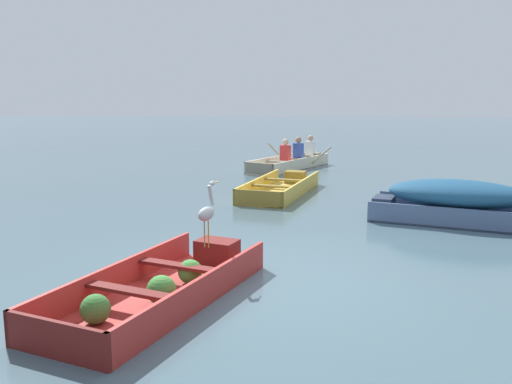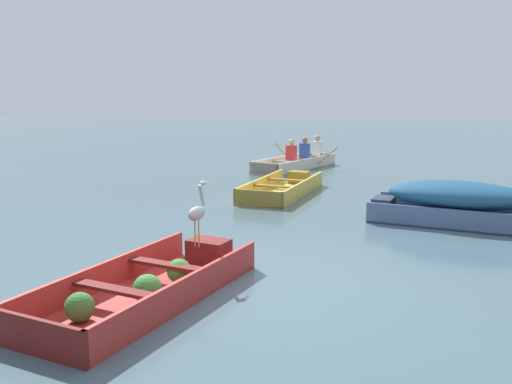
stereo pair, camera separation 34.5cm
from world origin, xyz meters
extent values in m
plane|color=#47606B|center=(0.00, 0.00, 0.00)|extent=(80.00, 80.00, 0.00)
cube|color=#AD2D28|center=(-1.16, -0.80, 0.02)|extent=(2.35, 3.40, 0.04)
cube|color=#AD2D28|center=(-1.69, -0.58, 0.18)|extent=(1.29, 2.95, 0.36)
cube|color=#AD2D28|center=(-0.63, -1.03, 0.18)|extent=(1.29, 2.95, 0.36)
cube|color=maroon|center=(-1.77, -2.25, 0.18)|extent=(1.13, 0.51, 0.36)
cube|color=maroon|center=(-0.61, 0.50, 0.20)|extent=(0.64, 0.54, 0.33)
cube|color=maroon|center=(-0.97, -0.36, 0.27)|extent=(1.08, 0.58, 0.04)
cube|color=maroon|center=(-1.35, -1.24, 0.27)|extent=(1.08, 0.58, 0.04)
sphere|color=#428438|center=(-0.85, -0.33, 0.19)|extent=(0.30, 0.30, 0.30)
sphere|color=#428438|center=(-1.07, -1.01, 0.20)|extent=(0.33, 0.33, 0.33)
sphere|color=#387533|center=(-1.63, -1.55, 0.19)|extent=(0.31, 0.31, 0.31)
cube|color=#475B7F|center=(3.43, 3.20, 0.02)|extent=(3.20, 2.18, 0.04)
cube|color=#475B7F|center=(3.23, 2.66, 0.19)|extent=(2.79, 1.09, 0.37)
cube|color=#475B7F|center=(3.64, 3.74, 0.19)|extent=(2.79, 1.09, 0.37)
cube|color=#273246|center=(2.22, 3.66, 0.21)|extent=(0.53, 0.64, 0.34)
cube|color=#273246|center=(3.02, 3.36, 0.28)|extent=(0.54, 1.10, 0.04)
cube|color=#273246|center=(3.85, 3.04, 0.28)|extent=(0.54, 1.10, 0.04)
ellipsoid|color=navy|center=(3.43, 3.20, 0.52)|extent=(2.68, 1.93, 0.50)
cube|color=#E5BC47|center=(0.27, 5.84, 0.02)|extent=(1.94, 3.26, 0.04)
cube|color=#E5BC47|center=(-0.23, 6.00, 0.17)|extent=(0.96, 2.96, 0.34)
cube|color=#E5BC47|center=(0.76, 5.69, 0.17)|extent=(0.96, 2.96, 0.34)
cube|color=olive|center=(-0.18, 4.40, 0.17)|extent=(1.05, 0.37, 0.34)
cube|color=olive|center=(0.67, 7.14, 0.19)|extent=(0.57, 0.49, 0.31)
cube|color=olive|center=(0.41, 6.29, 0.25)|extent=(0.99, 0.44, 0.04)
cube|color=olive|center=(0.13, 5.40, 0.25)|extent=(0.99, 0.44, 0.04)
cube|color=beige|center=(0.56, 9.88, 0.02)|extent=(2.54, 3.23, 0.04)
cube|color=beige|center=(0.17, 10.13, 0.18)|extent=(1.77, 2.73, 0.35)
cube|color=beige|center=(0.94, 9.63, 0.18)|extent=(1.77, 2.73, 0.35)
cube|color=gray|center=(-0.29, 8.55, 0.18)|extent=(0.85, 0.56, 0.35)
cube|color=gray|center=(1.32, 11.08, 0.19)|extent=(0.56, 0.54, 0.32)
cube|color=gray|center=(0.81, 10.29, 0.27)|extent=(0.82, 0.60, 0.04)
cube|color=gray|center=(0.30, 9.47, 0.27)|extent=(0.82, 0.60, 0.04)
cube|color=red|center=(0.45, 9.72, 0.51)|extent=(0.33, 0.30, 0.44)
sphere|color=beige|center=(0.45, 9.72, 0.83)|extent=(0.18, 0.18, 0.18)
cube|color=#2D4CA5|center=(0.86, 10.35, 0.51)|extent=(0.33, 0.30, 0.44)
sphere|color=#9E7051|center=(0.86, 10.35, 0.83)|extent=(0.18, 0.18, 0.18)
cube|color=white|center=(1.26, 10.99, 0.51)|extent=(0.33, 0.30, 0.44)
sphere|color=tan|center=(1.26, 10.99, 0.83)|extent=(0.18, 0.18, 0.18)
cylinder|color=tan|center=(0.19, 10.78, 0.40)|extent=(0.56, 0.38, 0.55)
cylinder|color=tan|center=(1.52, 9.93, 0.40)|extent=(0.56, 0.38, 0.55)
cylinder|color=olive|center=(-0.73, 0.13, 0.54)|extent=(0.02, 0.02, 0.35)
cylinder|color=olive|center=(-0.68, 0.11, 0.54)|extent=(0.02, 0.02, 0.35)
ellipsoid|color=#93999E|center=(-0.70, 0.12, 0.81)|extent=(0.26, 0.35, 0.18)
cylinder|color=#93999E|center=(-0.65, 0.23, 1.03)|extent=(0.09, 0.12, 0.28)
ellipsoid|color=#93999E|center=(-0.64, 0.27, 1.18)|extent=(0.10, 0.12, 0.06)
cone|color=gold|center=(-0.60, 0.34, 1.18)|extent=(0.06, 0.10, 0.02)
camera|label=1|loc=(0.18, -6.92, 2.39)|focal=40.00mm
camera|label=2|loc=(0.53, -6.90, 2.39)|focal=40.00mm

